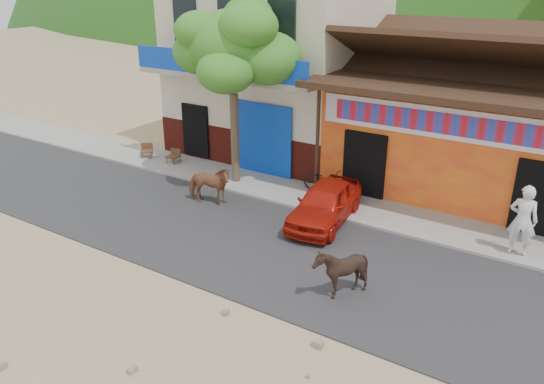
{
  "coord_description": "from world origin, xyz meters",
  "views": [
    {
      "loc": [
        5.61,
        -7.93,
        6.83
      ],
      "look_at": [
        -1.34,
        3.0,
        1.4
      ],
      "focal_mm": 35.0,
      "sensor_mm": 36.0,
      "label": 1
    }
  ],
  "objects_px": {
    "red_car": "(325,203)",
    "cafe_chair_left": "(173,151)",
    "scooter": "(324,182)",
    "cafe_chair_right": "(146,145)",
    "tree": "(234,94)",
    "cow_tan": "(209,185)",
    "cow_dark": "(341,271)",
    "pedestrian": "(523,220)"
  },
  "relations": [
    {
      "from": "red_car",
      "to": "cafe_chair_left",
      "type": "distance_m",
      "value": 7.22
    },
    {
      "from": "scooter",
      "to": "cafe_chair_right",
      "type": "relative_size",
      "value": 1.69
    },
    {
      "from": "tree",
      "to": "cow_tan",
      "type": "distance_m",
      "value": 3.11
    },
    {
      "from": "tree",
      "to": "scooter",
      "type": "bearing_deg",
      "value": 10.09
    },
    {
      "from": "cow_dark",
      "to": "scooter",
      "type": "bearing_deg",
      "value": -163.94
    },
    {
      "from": "pedestrian",
      "to": "cafe_chair_left",
      "type": "height_order",
      "value": "pedestrian"
    },
    {
      "from": "cow_dark",
      "to": "cafe_chair_right",
      "type": "xyz_separation_m",
      "value": [
        -10.44,
        4.49,
        -0.06
      ]
    },
    {
      "from": "cafe_chair_left",
      "to": "tree",
      "type": "bearing_deg",
      "value": -10.09
    },
    {
      "from": "cow_tan",
      "to": "cafe_chair_right",
      "type": "xyz_separation_m",
      "value": [
        -4.73,
        2.03,
        -0.07
      ]
    },
    {
      "from": "red_car",
      "to": "cafe_chair_right",
      "type": "xyz_separation_m",
      "value": [
        -8.41,
        1.28,
        -0.03
      ]
    },
    {
      "from": "cow_dark",
      "to": "red_car",
      "type": "xyz_separation_m",
      "value": [
        -2.03,
        3.21,
        -0.03
      ]
    },
    {
      "from": "tree",
      "to": "cafe_chair_left",
      "type": "distance_m",
      "value": 4.0
    },
    {
      "from": "cafe_chair_left",
      "to": "cafe_chair_right",
      "type": "bearing_deg",
      "value": 176.6
    },
    {
      "from": "pedestrian",
      "to": "cow_tan",
      "type": "bearing_deg",
      "value": 7.94
    },
    {
      "from": "scooter",
      "to": "cow_tan",
      "type": "bearing_deg",
      "value": 141.21
    },
    {
      "from": "tree",
      "to": "cow_tan",
      "type": "height_order",
      "value": "tree"
    },
    {
      "from": "red_car",
      "to": "cafe_chair_right",
      "type": "bearing_deg",
      "value": 165.07
    },
    {
      "from": "cow_dark",
      "to": "scooter",
      "type": "xyz_separation_m",
      "value": [
        -2.94,
        4.89,
        -0.11
      ]
    },
    {
      "from": "cafe_chair_right",
      "to": "pedestrian",
      "type": "bearing_deg",
      "value": -39.4
    },
    {
      "from": "cafe_chair_left",
      "to": "cow_dark",
      "type": "bearing_deg",
      "value": -32.56
    },
    {
      "from": "cow_dark",
      "to": "cafe_chair_right",
      "type": "relative_size",
      "value": 1.3
    },
    {
      "from": "pedestrian",
      "to": "cafe_chair_left",
      "type": "relative_size",
      "value": 2.0
    },
    {
      "from": "cow_dark",
      "to": "cafe_chair_right",
      "type": "bearing_deg",
      "value": -128.26
    },
    {
      "from": "pedestrian",
      "to": "cafe_chair_right",
      "type": "distance_m",
      "value": 13.52
    },
    {
      "from": "red_car",
      "to": "cafe_chair_left",
      "type": "relative_size",
      "value": 3.67
    },
    {
      "from": "scooter",
      "to": "pedestrian",
      "type": "distance_m",
      "value": 6.08
    },
    {
      "from": "tree",
      "to": "scooter",
      "type": "xyz_separation_m",
      "value": [
        3.1,
        0.55,
        -2.58
      ]
    },
    {
      "from": "cafe_chair_left",
      "to": "cafe_chair_right",
      "type": "relative_size",
      "value": 0.99
    },
    {
      "from": "red_car",
      "to": "pedestrian",
      "type": "relative_size",
      "value": 1.83
    },
    {
      "from": "tree",
      "to": "cow_dark",
      "type": "relative_size",
      "value": 4.85
    },
    {
      "from": "cow_tan",
      "to": "cafe_chair_left",
      "type": "height_order",
      "value": "cow_tan"
    },
    {
      "from": "red_car",
      "to": "scooter",
      "type": "xyz_separation_m",
      "value": [
        -0.91,
        1.68,
        -0.08
      ]
    },
    {
      "from": "scooter",
      "to": "pedestrian",
      "type": "relative_size",
      "value": 0.86
    },
    {
      "from": "cow_tan",
      "to": "cafe_chair_right",
      "type": "height_order",
      "value": "cow_tan"
    },
    {
      "from": "cow_dark",
      "to": "pedestrian",
      "type": "xyz_separation_m",
      "value": [
        3.06,
        4.05,
        0.4
      ]
    },
    {
      "from": "cow_tan",
      "to": "cow_dark",
      "type": "relative_size",
      "value": 1.2
    },
    {
      "from": "tree",
      "to": "cow_tan",
      "type": "bearing_deg",
      "value": -79.93
    },
    {
      "from": "tree",
      "to": "pedestrian",
      "type": "height_order",
      "value": "tree"
    },
    {
      "from": "tree",
      "to": "cafe_chair_right",
      "type": "height_order",
      "value": "tree"
    },
    {
      "from": "cow_tan",
      "to": "scooter",
      "type": "bearing_deg",
      "value": -66.62
    },
    {
      "from": "cafe_chair_right",
      "to": "cow_tan",
      "type": "bearing_deg",
      "value": -60.76
    },
    {
      "from": "tree",
      "to": "red_car",
      "type": "bearing_deg",
      "value": -15.68
    }
  ]
}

